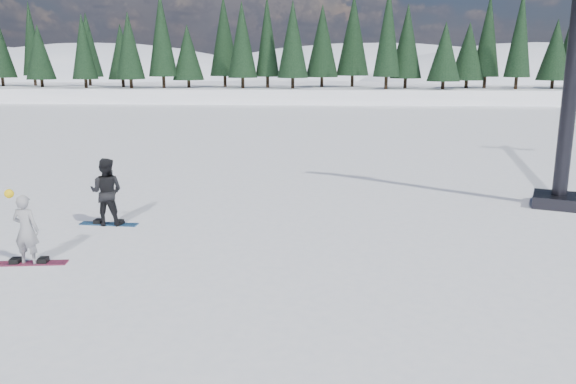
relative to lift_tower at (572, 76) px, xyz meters
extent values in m
plane|color=white|center=(-12.09, -5.60, -3.69)|extent=(420.00, 420.00, 0.00)
cube|color=white|center=(-12.09, 49.40, -4.69)|extent=(90.00, 14.00, 5.00)
ellipsoid|color=white|center=(-82.09, 164.40, -17.30)|extent=(143.00, 110.00, 49.50)
ellipsoid|color=white|center=(7.91, 194.40, -18.32)|extent=(182.00, 140.00, 53.20)
ellipsoid|color=white|center=(47.91, 144.40, -16.06)|extent=(117.00, 90.00, 45.00)
cone|color=black|center=(-44.01, 49.40, 1.56)|extent=(3.20, 3.20, 7.50)
cone|color=black|center=(-40.97, 49.40, 1.56)|extent=(3.20, 3.20, 7.50)
cone|color=black|center=(-37.93, 49.40, 1.56)|extent=(3.20, 3.20, 7.50)
cone|color=black|center=(-34.89, 49.40, 1.56)|extent=(3.20, 3.20, 7.50)
cone|color=black|center=(-31.85, 49.40, 1.56)|extent=(3.20, 3.20, 7.50)
cone|color=black|center=(-28.81, 49.40, 1.56)|extent=(3.20, 3.20, 7.50)
cone|color=black|center=(-25.77, 49.40, 1.56)|extent=(3.20, 3.20, 7.50)
cone|color=black|center=(-22.73, 49.40, 1.56)|extent=(3.20, 3.20, 7.50)
cone|color=black|center=(-19.69, 49.40, 1.56)|extent=(3.20, 3.20, 7.50)
cone|color=black|center=(-16.65, 49.40, 1.56)|extent=(3.20, 3.20, 7.50)
cone|color=black|center=(-13.61, 49.40, 1.56)|extent=(3.20, 3.20, 7.50)
cone|color=black|center=(-10.57, 49.40, 1.56)|extent=(3.20, 3.20, 7.50)
cone|color=black|center=(-7.53, 49.40, 1.56)|extent=(3.20, 3.20, 7.50)
cone|color=black|center=(-4.49, 49.40, 1.56)|extent=(3.20, 3.20, 7.50)
cone|color=black|center=(-1.45, 49.40, 1.56)|extent=(3.20, 3.20, 7.50)
cone|color=black|center=(1.59, 49.40, 1.56)|extent=(3.20, 3.20, 7.50)
cone|color=black|center=(4.63, 49.40, 1.56)|extent=(3.20, 3.20, 7.50)
cone|color=black|center=(7.67, 49.40, 1.56)|extent=(3.20, 3.20, 7.50)
cone|color=black|center=(10.71, 49.40, 1.56)|extent=(3.20, 3.20, 7.50)
cone|color=black|center=(13.75, 49.40, 1.56)|extent=(3.20, 3.20, 7.50)
cone|color=black|center=(16.79, 49.40, 1.56)|extent=(3.20, 3.20, 7.50)
cone|color=black|center=(19.83, 49.40, 1.56)|extent=(3.20, 3.20, 7.50)
cylinder|color=black|center=(0.00, 0.00, 0.84)|extent=(0.41, 0.41, 9.06)
cube|color=black|center=(0.00, 0.00, -3.52)|extent=(1.75, 1.75, 0.34)
imported|color=#A2A2A7|center=(-12.72, -5.85, -2.96)|extent=(0.55, 0.38, 1.46)
sphere|color=yellow|center=(-12.92, -5.97, -2.18)|extent=(0.18, 0.18, 0.18)
imported|color=black|center=(-12.23, -2.88, -2.82)|extent=(0.84, 0.66, 1.72)
cube|color=maroon|center=(-12.72, -5.85, -3.67)|extent=(1.52, 0.49, 0.03)
cube|color=#184E84|center=(-12.23, -2.88, -3.67)|extent=(1.51, 0.35, 0.03)
camera|label=1|loc=(-6.58, -16.31, 0.29)|focal=35.00mm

